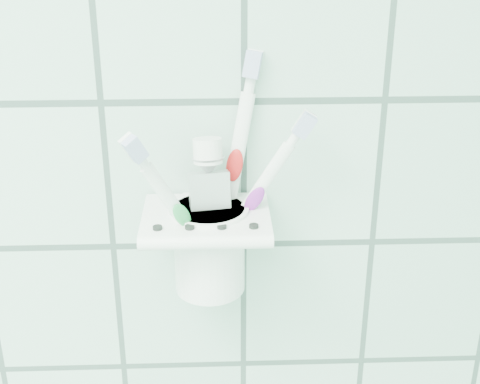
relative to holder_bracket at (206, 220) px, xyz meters
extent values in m
cube|color=white|center=(0.00, 0.04, -0.01)|extent=(0.05, 0.02, 0.03)
cube|color=white|center=(0.00, 0.00, 0.00)|extent=(0.12, 0.09, 0.01)
cylinder|color=white|center=(0.00, -0.05, 0.00)|extent=(0.12, 0.01, 0.01)
cylinder|color=black|center=(-0.04, -0.03, 0.01)|extent=(0.01, 0.01, 0.00)
cylinder|color=black|center=(-0.01, -0.03, 0.01)|extent=(0.01, 0.01, 0.00)
cylinder|color=black|center=(0.01, -0.03, 0.01)|extent=(0.01, 0.01, 0.00)
cylinder|color=black|center=(0.04, -0.03, 0.01)|extent=(0.01, 0.01, 0.00)
cylinder|color=white|center=(0.00, 0.00, -0.03)|extent=(0.07, 0.07, 0.09)
cylinder|color=white|center=(0.00, 0.00, 0.01)|extent=(0.08, 0.08, 0.01)
cylinder|color=black|center=(0.00, 0.00, 0.01)|extent=(0.06, 0.06, 0.00)
cylinder|color=white|center=(0.02, 0.01, 0.01)|extent=(0.08, 0.06, 0.14)
cylinder|color=white|center=(0.02, 0.01, 0.10)|extent=(0.02, 0.02, 0.02)
cube|color=silver|center=(0.02, 0.00, 0.12)|extent=(0.02, 0.02, 0.02)
cube|color=white|center=(0.02, 0.01, 0.12)|extent=(0.02, 0.02, 0.03)
ellipsoid|color=green|center=(0.02, 0.00, 0.03)|extent=(0.02, 0.02, 0.03)
cylinder|color=white|center=(0.01, 0.01, 0.03)|extent=(0.05, 0.04, 0.18)
cylinder|color=white|center=(0.01, 0.01, 0.13)|extent=(0.02, 0.02, 0.03)
cube|color=silver|center=(0.01, 0.01, 0.14)|extent=(0.02, 0.02, 0.03)
cube|color=white|center=(0.01, 0.02, 0.14)|extent=(0.02, 0.01, 0.03)
ellipsoid|color=red|center=(0.01, 0.01, 0.05)|extent=(0.02, 0.01, 0.03)
cylinder|color=white|center=(-0.01, 0.01, 0.01)|extent=(0.10, 0.02, 0.15)
cylinder|color=white|center=(-0.01, 0.01, 0.11)|extent=(0.02, 0.01, 0.02)
cube|color=silver|center=(-0.01, 0.00, 0.12)|extent=(0.02, 0.01, 0.03)
cube|color=white|center=(-0.01, 0.01, 0.12)|extent=(0.02, 0.01, 0.03)
ellipsoid|color=purple|center=(-0.01, 0.01, 0.03)|extent=(0.03, 0.01, 0.03)
cube|color=silver|center=(0.01, -0.01, -0.01)|extent=(0.04, 0.04, 0.11)
cube|color=silver|center=(0.01, -0.01, -0.06)|extent=(0.04, 0.01, 0.01)
cone|color=silver|center=(0.01, -0.01, 0.05)|extent=(0.04, 0.04, 0.02)
cylinder|color=white|center=(0.01, -0.01, 0.07)|extent=(0.03, 0.03, 0.03)
camera|label=1|loc=(0.01, -0.57, 0.28)|focal=50.00mm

